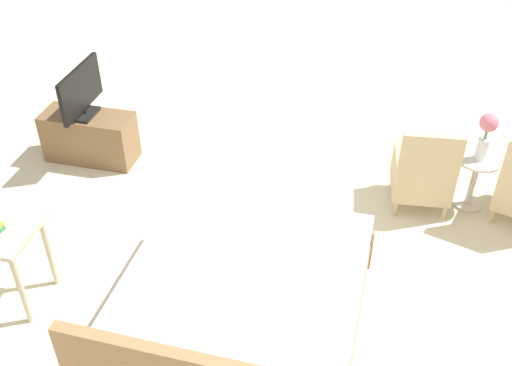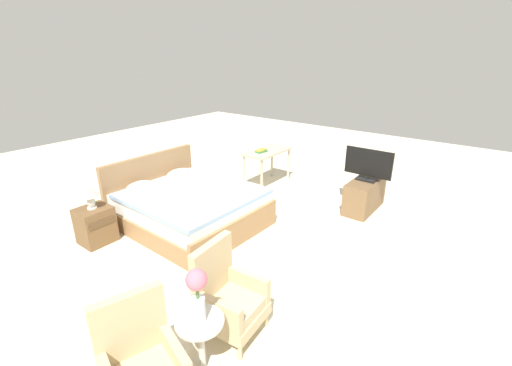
{
  "view_description": "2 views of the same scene",
  "coord_description": "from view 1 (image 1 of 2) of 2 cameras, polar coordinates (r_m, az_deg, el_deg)",
  "views": [
    {
      "loc": [
        -0.85,
        3.88,
        3.71
      ],
      "look_at": [
        0.04,
        0.16,
        0.83
      ],
      "focal_mm": 42.0,
      "sensor_mm": 36.0,
      "label": 1
    },
    {
      "loc": [
        -3.24,
        -2.73,
        2.56
      ],
      "look_at": [
        0.35,
        0.01,
        0.8
      ],
      "focal_mm": 24.0,
      "sensor_mm": 36.0,
      "label": 2
    }
  ],
  "objects": [
    {
      "name": "ground_plane",
      "position": [
        5.43,
        0.82,
        -6.09
      ],
      "size": [
        16.0,
        16.0,
        0.0
      ],
      "primitive_type": "plane",
      "color": "beige"
    },
    {
      "name": "bed",
      "position": [
        4.51,
        -1.49,
        -12.16
      ],
      "size": [
        1.79,
        2.06,
        0.96
      ],
      "color": "#997047",
      "rests_on": "ground_plane"
    },
    {
      "name": "armchair_by_window_right",
      "position": [
        5.87,
        15.62,
        0.78
      ],
      "size": [
        0.59,
        0.59,
        0.92
      ],
      "color": "#CCB284",
      "rests_on": "ground_plane"
    },
    {
      "name": "side_table",
      "position": [
        6.06,
        20.1,
        0.61
      ],
      "size": [
        0.4,
        0.4,
        0.54
      ],
      "color": "beige",
      "rests_on": "ground_plane"
    },
    {
      "name": "flower_vase",
      "position": [
        5.8,
        21.11,
        4.55
      ],
      "size": [
        0.17,
        0.17,
        0.48
      ],
      "color": "silver",
      "rests_on": "side_table"
    },
    {
      "name": "tv_stand",
      "position": [
        6.64,
        -15.53,
        4.25
      ],
      "size": [
        0.96,
        0.4,
        0.53
      ],
      "color": "brown",
      "rests_on": "ground_plane"
    },
    {
      "name": "tv_flatscreen",
      "position": [
        6.38,
        -16.34,
        8.37
      ],
      "size": [
        0.2,
        0.78,
        0.53
      ],
      "color": "black",
      "rests_on": "tv_stand"
    }
  ]
}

